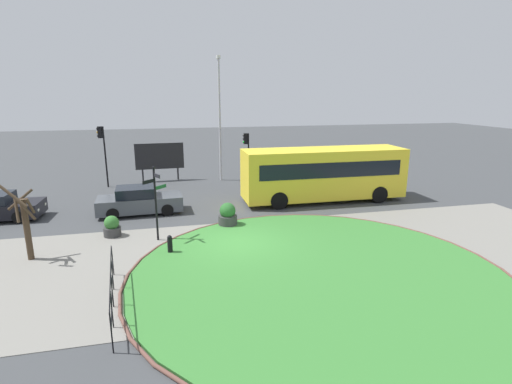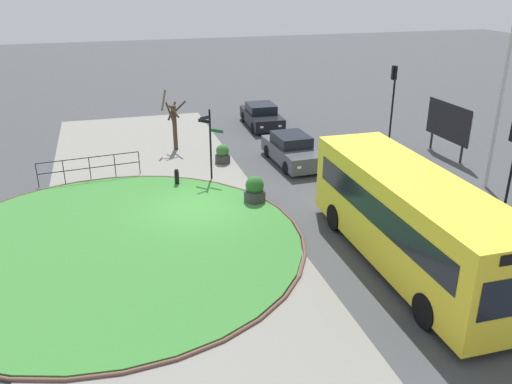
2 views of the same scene
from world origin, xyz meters
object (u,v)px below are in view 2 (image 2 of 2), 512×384
Objects in this scene: lamppost_tall at (504,82)px; street_tree_bare at (174,122)px; planter_kerbside at (223,154)px; planter_near_signpost at (255,191)px; bollard_foreground at (177,177)px; billboard_left at (449,123)px; bus_yellow at (410,219)px; car_near_lane at (262,116)px; signpost_directional at (210,139)px; traffic_light_far at (393,86)px; car_far_lane at (292,150)px.

lamppost_tall is 2.79× the size of street_tree_bare.
planter_kerbside is at bearing 35.62° from street_tree_bare.
planter_kerbside is (-5.36, -0.18, -0.10)m from planter_near_signpost.
billboard_left is at bearing 91.66° from bollard_foreground.
bollard_foreground is 11.23m from bus_yellow.
car_near_lane is at bearing 142.75° from bollard_foreground.
signpost_directional is at bearing -154.28° from bus_yellow.
planter_kerbside reaches higher than bollard_foreground.
signpost_directional is 4.12× the size of bollard_foreground.
traffic_light_far reaches higher than billboard_left.
billboard_left is 2.96× the size of planter_near_signpost.
bus_yellow reaches higher than car_near_lane.
car_near_lane is 7.20m from car_far_lane.
street_tree_bare reaches higher than planter_kerbside.
street_tree_bare is at bearing -144.38° from planter_kerbside.
car_far_lane is at bearing -2.06° from car_near_lane.
car_far_lane reaches higher than bollard_foreground.
lamppost_tall is at bearing 50.99° from car_far_lane.
street_tree_bare is (3.30, -5.92, 0.92)m from car_near_lane.
billboard_left reaches higher than car_near_lane.
lamppost_tall reaches higher than bollard_foreground.
car_near_lane is 12.08m from planter_near_signpost.
bollard_foreground is 13.93m from traffic_light_far.
lamppost_tall reaches higher than bus_yellow.
billboard_left is at bearing 89.65° from signpost_directional.
bollard_foreground is 0.25× the size of street_tree_bare.
signpost_directional is at bearing -28.89° from car_near_lane.
car_near_lane is at bearing -138.65° from billboard_left.
planter_kerbside is at bearing 107.90° from traffic_light_far.
car_near_lane is 3.74× the size of planter_near_signpost.
car_near_lane reaches higher than planter_near_signpost.
bollard_foreground is at bearing -46.80° from planter_kerbside.
billboard_left is at bearing -151.99° from traffic_light_far.
bollard_foreground is (0.49, -1.69, -1.52)m from signpost_directional.
billboard_left is at bearing 169.11° from lamppost_tall.
car_near_lane is 1.26× the size of billboard_left.
street_tree_bare is at bearing -111.71° from billboard_left.
bollard_foreground is 3.70m from planter_kerbside.
planter_kerbside is (-6.55, -10.76, -4.33)m from lamppost_tall.
billboard_left reaches higher than car_far_lane.
car_near_lane is at bearing 162.13° from planter_near_signpost.
billboard_left is (8.25, 7.72, 1.15)m from car_near_lane.
street_tree_bare is at bearing 93.41° from traffic_light_far.
billboard_left is at bearing 105.84° from planter_near_signpost.
street_tree_bare is (-4.96, -13.64, -0.23)m from billboard_left.
planter_near_signpost is (11.49, -3.71, -0.11)m from car_near_lane.
car_near_lane reaches higher than bollard_foreground.
car_far_lane is 3.54m from planter_kerbside.
planter_near_signpost is at bearing 45.57° from bollard_foreground.
car_far_lane is (-1.49, 6.07, 0.27)m from bollard_foreground.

